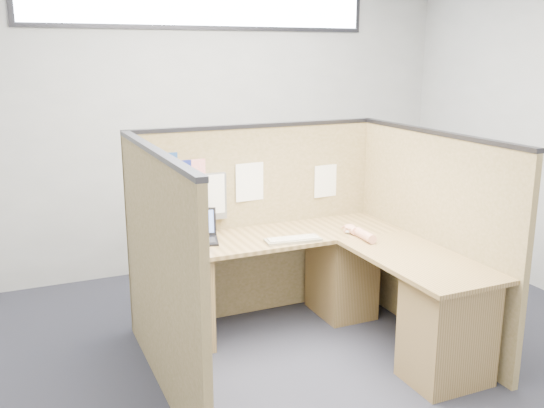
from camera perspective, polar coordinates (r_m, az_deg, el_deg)
name	(u,v)px	position (r m, az deg, el deg)	size (l,w,h in m)	color
floor	(314,364)	(4.26, 3.97, -14.83)	(5.00, 5.00, 0.00)	black
wall_back	(206,124)	(5.85, -6.22, 7.52)	(5.00, 5.00, 0.00)	#A0A3A5
clerestory_window	(204,8)	(5.81, -6.45, 17.84)	(3.30, 0.04, 0.38)	#232328
cubicle_partitions	(288,239)	(4.31, 1.49, -3.34)	(2.06, 1.83, 1.53)	brown
l_desk	(319,292)	(4.40, 4.44, -8.22)	(1.95, 1.75, 0.73)	brown
laptop	(195,233)	(4.43, -7.30, -2.75)	(0.34, 0.35, 0.22)	black
keyboard	(293,240)	(4.39, 1.99, -3.38)	(0.42, 0.18, 0.03)	gray
mouse	(350,230)	(4.62, 7.34, -2.48)	(0.10, 0.06, 0.04)	silver
hand_forearm	(360,233)	(4.52, 8.30, -2.72)	(0.10, 0.36, 0.08)	tan
blue_poster	(167,168)	(4.46, -9.87, 3.38)	(0.16, 0.00, 0.22)	navy
american_flag	(191,169)	(4.50, -7.63, 3.31)	(0.18, 0.01, 0.32)	olive
file_holder	(208,197)	(4.56, -6.02, 0.69)	(0.28, 0.05, 0.35)	slate
paper_left	(250,182)	(4.68, -2.12, 2.08)	(0.23, 0.00, 0.30)	white
paper_right	(325,181)	(4.98, 5.05, 2.17)	(0.21, 0.00, 0.26)	white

